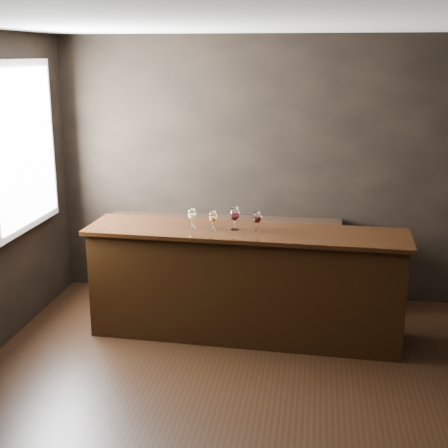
# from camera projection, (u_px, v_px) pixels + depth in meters

# --- Properties ---
(ground) EXTENTS (5.00, 5.00, 0.00)m
(ground) POSITION_uv_depth(u_px,v_px,m) (269.00, 400.00, 4.83)
(ground) COLOR black
(ground) RESTS_ON ground
(room_shell) EXTENTS (5.02, 4.52, 2.81)m
(room_shell) POSITION_uv_depth(u_px,v_px,m) (243.00, 166.00, 4.50)
(room_shell) COLOR black
(room_shell) RESTS_ON ground
(bar_counter) EXTENTS (2.88, 0.73, 1.00)m
(bar_counter) POSITION_uv_depth(u_px,v_px,m) (245.00, 285.00, 5.84)
(bar_counter) COLOR black
(bar_counter) RESTS_ON ground
(bar_top) EXTENTS (2.98, 0.81, 0.04)m
(bar_top) POSITION_uv_depth(u_px,v_px,m) (246.00, 232.00, 5.70)
(bar_top) COLOR black
(bar_top) RESTS_ON bar_counter
(back_bar_shelf) EXTENTS (2.50, 0.40, 0.90)m
(back_bar_shelf) POSITION_uv_depth(u_px,v_px,m) (223.00, 259.00, 6.75)
(back_bar_shelf) COLOR black
(back_bar_shelf) RESTS_ON ground
(glass_white) EXTENTS (0.08, 0.08, 0.18)m
(glass_white) POSITION_uv_depth(u_px,v_px,m) (192.00, 215.00, 5.77)
(glass_white) COLOR white
(glass_white) RESTS_ON bar_top
(glass_amber) EXTENTS (0.08, 0.08, 0.18)m
(glass_amber) POSITION_uv_depth(u_px,v_px,m) (213.00, 217.00, 5.68)
(glass_amber) COLOR white
(glass_amber) RESTS_ON bar_top
(glass_red_a) EXTENTS (0.09, 0.09, 0.21)m
(glass_red_a) POSITION_uv_depth(u_px,v_px,m) (235.00, 214.00, 5.68)
(glass_red_a) COLOR white
(glass_red_a) RESTS_ON bar_top
(glass_red_b) EXTENTS (0.08, 0.08, 0.18)m
(glass_red_b) POSITION_uv_depth(u_px,v_px,m) (257.00, 218.00, 5.64)
(glass_red_b) COLOR white
(glass_red_b) RESTS_ON bar_top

